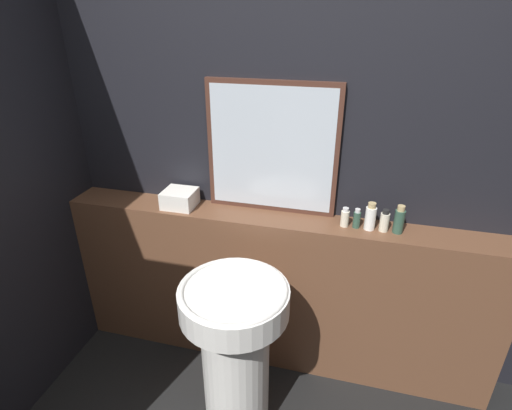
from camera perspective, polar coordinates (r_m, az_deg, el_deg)
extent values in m
cube|color=black|center=(2.17, 4.07, 6.09)|extent=(8.00, 0.06, 2.50)
cube|color=brown|center=(2.42, 2.84, -12.20)|extent=(2.44, 0.22, 0.98)
cylinder|color=silver|center=(2.16, -2.86, -22.44)|extent=(0.33, 0.33, 0.74)
cylinder|color=silver|center=(1.86, -3.17, -13.51)|extent=(0.51, 0.51, 0.13)
torus|color=silver|center=(1.82, -3.22, -11.94)|extent=(0.49, 0.49, 0.02)
cube|color=#47281E|center=(2.11, 2.27, 8.00)|extent=(0.70, 0.03, 0.70)
cube|color=#B2BCC6|center=(2.10, 2.21, 7.93)|extent=(0.65, 0.02, 0.65)
cube|color=silver|center=(2.29, -10.84, 0.93)|extent=(0.18, 0.17, 0.10)
cylinder|color=beige|center=(2.10, 12.57, -1.90)|extent=(0.04, 0.04, 0.08)
cylinder|color=silver|center=(2.07, 12.71, -0.64)|extent=(0.03, 0.03, 0.02)
cylinder|color=#2D4C3D|center=(2.10, 14.18, -2.07)|extent=(0.04, 0.04, 0.09)
cylinder|color=silver|center=(2.07, 14.34, -0.78)|extent=(0.03, 0.03, 0.02)
cylinder|color=white|center=(2.09, 16.01, -1.86)|extent=(0.05, 0.05, 0.12)
cylinder|color=tan|center=(2.06, 16.25, -0.06)|extent=(0.04, 0.04, 0.03)
cylinder|color=beige|center=(2.10, 17.86, -2.35)|extent=(0.05, 0.05, 0.10)
cylinder|color=black|center=(2.08, 18.07, -0.92)|extent=(0.03, 0.03, 0.02)
cylinder|color=#2D4C3D|center=(2.10, 19.74, -2.25)|extent=(0.05, 0.05, 0.12)
cylinder|color=tan|center=(2.07, 20.04, -0.45)|extent=(0.04, 0.04, 0.03)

